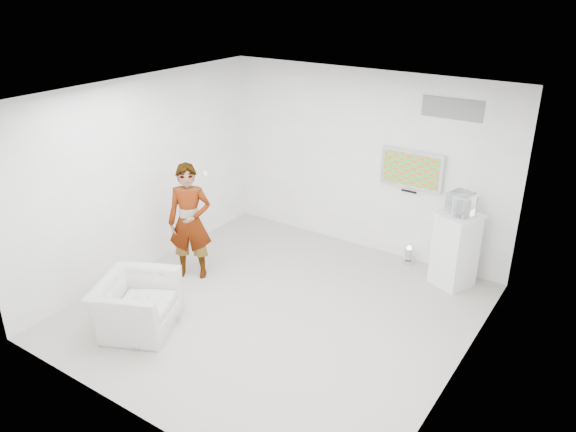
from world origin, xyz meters
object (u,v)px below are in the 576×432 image
object	(u,v)px
person	(190,222)
floor_uplight	(408,255)
tv	(412,169)
armchair	(136,304)
pedestal	(455,250)

from	to	relation	value
person	floor_uplight	size ratio (longest dim) A/B	6.20
person	tv	bearing A→B (deg)	12.24
armchair	floor_uplight	bearing A→B (deg)	-56.40
tv	floor_uplight	bearing A→B (deg)	-43.74
armchair	person	bearing A→B (deg)	-10.93
tv	armchair	xyz separation A→B (m)	(-2.15, -3.80, -1.20)
pedestal	floor_uplight	world-z (taller)	pedestal
person	pedestal	xyz separation A→B (m)	(3.43, 1.98, -0.33)
armchair	floor_uplight	distance (m)	4.34
tv	armchair	world-z (taller)	tv
armchair	tv	bearing A→B (deg)	-54.28
floor_uplight	person	bearing A→B (deg)	-139.67
tv	person	distance (m)	3.50
armchair	pedestal	world-z (taller)	pedestal
tv	armchair	size ratio (longest dim) A/B	0.94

